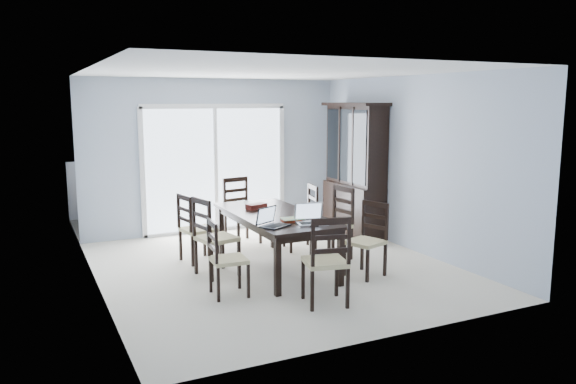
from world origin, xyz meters
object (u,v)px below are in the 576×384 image
at_px(chair_right_far, 306,210).
at_px(chair_right_mid, 337,215).
at_px(dining_table, 275,219).
at_px(cell_phone, 314,226).
at_px(chair_left_mid, 210,229).
at_px(laptop_dark, 275,222).
at_px(game_box, 256,206).
at_px(chair_right_near, 370,231).
at_px(chair_left_far, 192,221).
at_px(chair_left_near, 221,250).
at_px(laptop_silver, 312,219).
at_px(hot_tub, 184,195).
at_px(china_hutch, 355,171).
at_px(chair_end_near, 328,252).
at_px(chair_end_far, 239,203).

bearing_deg(chair_right_far, chair_right_mid, -154.94).
bearing_deg(dining_table, cell_phone, -83.41).
bearing_deg(chair_left_mid, laptop_dark, 25.33).
xyz_separation_m(chair_right_mid, laptop_dark, (-1.34, -0.82, 0.18)).
bearing_deg(game_box, chair_right_near, -47.56).
distance_m(chair_left_far, game_box, 0.91).
distance_m(chair_left_near, chair_right_far, 2.35).
distance_m(chair_left_mid, game_box, 0.90).
relative_size(chair_left_mid, game_box, 4.20).
bearing_deg(chair_right_near, dining_table, 33.10).
distance_m(laptop_silver, game_box, 1.22).
bearing_deg(hot_tub, laptop_dark, -90.34).
relative_size(chair_left_far, chair_right_mid, 0.94).
relative_size(chair_left_far, chair_right_near, 1.02).
height_order(chair_right_far, game_box, chair_right_far).
height_order(chair_left_near, hot_tub, chair_left_near).
height_order(chair_left_near, chair_right_mid, chair_right_mid).
xyz_separation_m(chair_left_far, laptop_silver, (1.06, -1.54, 0.22)).
relative_size(chair_left_mid, chair_left_far, 1.07).
relative_size(chair_left_far, chair_right_far, 0.98).
height_order(china_hutch, laptop_silver, china_hutch).
height_order(chair_right_mid, game_box, chair_right_mid).
height_order(chair_right_mid, laptop_dark, chair_right_mid).
relative_size(china_hutch, chair_right_far, 1.95).
xyz_separation_m(dining_table, chair_right_mid, (1.02, 0.11, -0.05)).
height_order(laptop_dark, cell_phone, laptop_dark).
height_order(chair_end_near, chair_end_far, chair_end_far).
xyz_separation_m(chair_left_far, chair_end_near, (0.85, -2.31, 0.03)).
height_order(chair_right_near, chair_right_mid, chair_right_mid).
xyz_separation_m(chair_left_near, cell_phone, (1.11, -0.17, 0.21)).
bearing_deg(chair_right_far, china_hutch, -56.93).
relative_size(chair_left_mid, hot_tub, 0.56).
bearing_deg(chair_end_far, hot_tub, -88.97).
distance_m(dining_table, chair_left_far, 1.20).
height_order(chair_left_mid, chair_right_far, chair_left_mid).
relative_size(chair_left_near, chair_end_far, 0.87).
bearing_deg(chair_right_far, chair_right_near, -164.71).
relative_size(chair_right_mid, chair_end_near, 1.01).
bearing_deg(chair_right_mid, chair_end_far, 23.15).
height_order(chair_left_near, chair_end_near, chair_end_near).
bearing_deg(laptop_silver, hot_tub, 107.83).
bearing_deg(chair_right_near, laptop_silver, 71.59).
height_order(laptop_dark, laptop_silver, laptop_silver).
bearing_deg(chair_end_near, hot_tub, 105.44).
xyz_separation_m(chair_end_near, laptop_silver, (0.21, 0.77, 0.19)).
relative_size(chair_right_near, game_box, 3.87).
distance_m(chair_right_far, cell_phone, 1.80).
xyz_separation_m(chair_end_far, laptop_silver, (0.05, -2.36, 0.18)).
xyz_separation_m(chair_end_near, game_box, (-0.02, 1.97, 0.16)).
bearing_deg(chair_right_near, game_box, 23.18).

